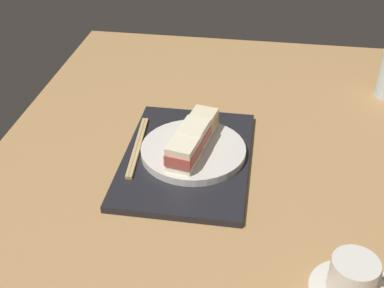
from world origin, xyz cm
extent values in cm
cube|color=tan|center=(0.00, 0.00, -1.50)|extent=(140.00, 100.00, 3.00)
cube|color=black|center=(-4.40, -7.60, 0.74)|extent=(36.76, 26.04, 1.48)
cylinder|color=silver|center=(-5.18, -6.35, 2.30)|extent=(21.98, 21.98, 1.63)
cube|color=beige|center=(-10.94, -5.35, 3.81)|extent=(8.15, 6.48, 1.39)
cube|color=gold|center=(-10.94, -5.35, 5.43)|extent=(8.67, 6.58, 1.85)
cube|color=beige|center=(-10.94, -5.35, 7.05)|extent=(8.15, 6.48, 1.39)
cube|color=#EFE5C1|center=(-5.18, -6.35, 3.97)|extent=(8.15, 6.48, 1.71)
cube|color=#B74C42|center=(-5.18, -6.35, 5.80)|extent=(8.54, 6.88, 1.94)
cube|color=#EFE5C1|center=(-5.18, -6.35, 7.62)|extent=(8.15, 6.48, 1.71)
cube|color=#EFE5C1|center=(0.58, -7.35, 3.83)|extent=(8.15, 6.48, 1.43)
cube|color=#B74C42|center=(0.58, -7.35, 5.75)|extent=(8.67, 6.74, 2.40)
cube|color=#EFE5C1|center=(0.58, -7.35, 7.67)|extent=(8.15, 6.48, 1.43)
cube|color=tan|center=(-5.47, -18.74, 1.83)|extent=(21.71, 2.39, 0.70)
cube|color=tan|center=(-5.52, -18.11, 1.83)|extent=(21.71, 2.39, 0.70)
cylinder|color=silver|center=(25.20, 22.79, 3.73)|extent=(7.24, 7.24, 5.85)
cylinder|color=#382111|center=(25.20, 22.79, 6.25)|extent=(6.66, 6.66, 0.40)
torus|color=silver|center=(25.72, 26.98, 3.73)|extent=(1.30, 4.14, 4.08)
camera|label=1|loc=(79.26, 6.59, 63.34)|focal=46.99mm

